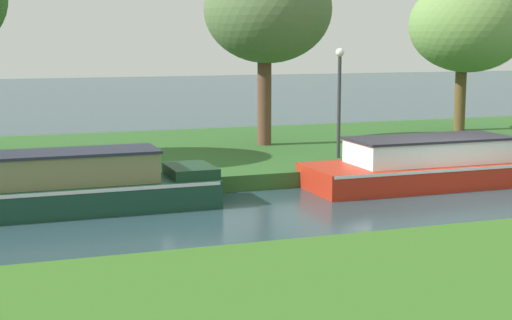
{
  "coord_description": "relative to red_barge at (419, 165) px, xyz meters",
  "views": [
    {
      "loc": [
        -10.85,
        -15.69,
        3.72
      ],
      "look_at": [
        -4.81,
        1.2,
        0.9
      ],
      "focal_mm": 54.52,
      "sensor_mm": 36.0,
      "label": 1
    }
  ],
  "objects": [
    {
      "name": "forest_narrowboat",
      "position": [
        -8.76,
        -0.0,
        0.04
      ],
      "size": [
        6.33,
        1.79,
        1.32
      ],
      "color": "#183F2D",
      "rests_on": "ground_plane"
    },
    {
      "name": "willow_tree_centre",
      "position": [
        -2.03,
        5.6,
        4.02
      ],
      "size": [
        3.83,
        4.38,
        5.81
      ],
      "color": "brown",
      "rests_on": "riverbank_far"
    },
    {
      "name": "riverbank_far",
      "position": [
        0.41,
        5.8,
        -0.34
      ],
      "size": [
        72.0,
        10.0,
        0.4
      ],
      "primitive_type": "cube",
      "color": "#306028",
      "rests_on": "ground_plane"
    },
    {
      "name": "lamp_post",
      "position": [
        -1.01,
        2.61,
        1.77
      ],
      "size": [
        0.24,
        0.24,
        3.05
      ],
      "color": "#333338",
      "rests_on": "riverbank_far"
    },
    {
      "name": "willow_tree_right",
      "position": [
        6.02,
        6.78,
        3.62
      ],
      "size": [
        4.23,
        4.13,
        5.44
      ],
      "color": "brown",
      "rests_on": "riverbank_far"
    },
    {
      "name": "red_barge",
      "position": [
        0.0,
        0.0,
        0.0
      ],
      "size": [
        5.57,
        2.19,
        1.24
      ],
      "color": "red",
      "rests_on": "ground_plane"
    },
    {
      "name": "ground_plane",
      "position": [
        0.41,
        -1.2,
        -0.54
      ],
      "size": [
        120.0,
        120.0,
        0.0
      ],
      "primitive_type": "plane",
      "color": "#2A444C"
    }
  ]
}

